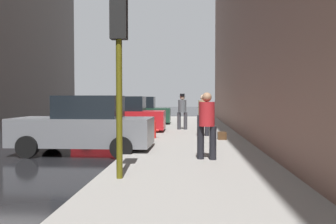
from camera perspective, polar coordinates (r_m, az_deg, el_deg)
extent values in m
plane|color=black|center=(13.13, -23.38, -5.54)|extent=(120.00, 120.00, 0.00)
cube|color=gray|center=(11.74, 3.95, -5.90)|extent=(4.00, 40.00, 0.15)
cube|color=slate|center=(11.81, -12.77, -2.90)|extent=(4.23, 1.90, 0.84)
cube|color=black|center=(11.71, -11.87, 0.75)|extent=(1.91, 1.59, 0.70)
cylinder|color=black|center=(13.16, -17.30, -4.04)|extent=(0.64, 0.23, 0.64)
cylinder|color=black|center=(11.48, -20.67, -4.99)|extent=(0.64, 0.23, 0.64)
cylinder|color=black|center=(12.43, -5.46, -4.32)|extent=(0.64, 0.23, 0.64)
cylinder|color=black|center=(10.63, -7.12, -5.42)|extent=(0.64, 0.23, 0.64)
cube|color=#B2191E|center=(17.77, -7.29, -1.17)|extent=(4.22, 1.89, 0.84)
cube|color=black|center=(17.71, -6.66, 1.25)|extent=(1.91, 1.59, 0.70)
cylinder|color=black|center=(18.97, -10.87, -2.10)|extent=(0.64, 0.23, 0.64)
cylinder|color=black|center=(17.20, -12.30, -2.55)|extent=(0.64, 0.23, 0.64)
cylinder|color=black|center=(18.53, -2.63, -2.17)|extent=(0.64, 0.23, 0.64)
cylinder|color=black|center=(16.70, -3.21, -2.64)|extent=(0.64, 0.23, 0.64)
cube|color=#193828|center=(22.83, -4.93, -0.42)|extent=(4.24, 1.93, 0.84)
cube|color=black|center=(22.78, -4.43, 1.46)|extent=(1.92, 1.60, 0.70)
cylinder|color=black|center=(23.96, -7.90, -1.20)|extent=(0.64, 0.23, 0.64)
cylinder|color=black|center=(22.15, -8.72, -1.48)|extent=(0.64, 0.23, 0.64)
cylinder|color=black|center=(23.64, -1.36, -1.23)|extent=(0.64, 0.23, 0.64)
cylinder|color=black|center=(21.80, -1.66, -1.51)|extent=(0.64, 0.23, 0.64)
cylinder|color=red|center=(14.64, -2.26, -2.91)|extent=(0.22, 0.22, 0.55)
sphere|color=red|center=(14.62, -2.26, -1.62)|extent=(0.20, 0.20, 0.20)
cylinder|color=red|center=(14.66, -2.88, -2.80)|extent=(0.10, 0.09, 0.09)
cylinder|color=red|center=(14.63, -1.63, -2.81)|extent=(0.10, 0.09, 0.09)
cylinder|color=#514C0F|center=(7.32, -7.46, 3.93)|extent=(0.12, 0.12, 3.60)
cube|color=black|center=(7.48, -7.51, 14.33)|extent=(0.32, 0.24, 0.90)
sphere|color=red|center=(7.67, -7.33, 16.17)|extent=(0.14, 0.14, 0.14)
sphere|color=yellow|center=(7.61, -7.32, 14.12)|extent=(0.14, 0.14, 0.14)
sphere|color=green|center=(7.55, -7.31, 12.04)|extent=(0.14, 0.14, 0.14)
cylinder|color=black|center=(15.51, 5.96, -2.08)|extent=(0.20, 0.20, 0.85)
cylinder|color=black|center=(15.46, 4.79, -2.09)|extent=(0.20, 0.20, 0.85)
cylinder|color=tan|center=(15.44, 5.38, 0.64)|extent=(0.44, 0.44, 0.62)
sphere|color=beige|center=(15.44, 5.39, 2.23)|extent=(0.24, 0.24, 0.24)
cylinder|color=#333338|center=(18.62, 1.70, -1.36)|extent=(0.19, 0.19, 0.85)
cylinder|color=#333338|center=(18.59, 2.68, -1.36)|extent=(0.19, 0.19, 0.85)
cylinder|color=#4C5156|center=(18.58, 2.19, 0.90)|extent=(0.43, 0.43, 0.62)
sphere|color=beige|center=(18.57, 2.19, 2.23)|extent=(0.24, 0.24, 0.24)
cylinder|color=black|center=(18.57, 2.19, 2.45)|extent=(0.34, 0.34, 0.02)
cylinder|color=black|center=(18.57, 2.19, 2.64)|extent=(0.23, 0.23, 0.11)
cylinder|color=black|center=(9.59, 6.85, -4.72)|extent=(0.22, 0.22, 0.85)
cylinder|color=black|center=(9.66, 4.99, -4.65)|extent=(0.22, 0.22, 0.85)
cylinder|color=#A51E23|center=(9.57, 5.94, -0.31)|extent=(0.50, 0.50, 0.62)
sphere|color=#997051|center=(9.56, 5.95, 2.27)|extent=(0.24, 0.24, 0.24)
cube|color=#472D19|center=(14.32, 8.23, -3.59)|extent=(0.32, 0.44, 0.28)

